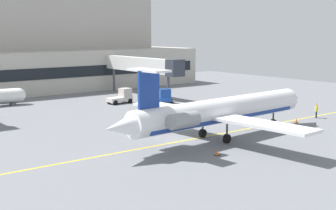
% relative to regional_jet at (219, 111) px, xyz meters
% --- Properties ---
extents(ground, '(120.00, 120.00, 0.11)m').
position_rel_regional_jet_xyz_m(ground, '(-2.91, 1.89, -2.98)').
color(ground, slate).
extents(terminal_building, '(79.38, 16.18, 17.48)m').
position_rel_regional_jet_xyz_m(terminal_building, '(-2.21, 50.43, 3.74)').
color(terminal_building, '#B7B2A8').
rests_on(terminal_building, ground).
extents(jet_bridge_east, '(2.40, 20.45, 6.71)m').
position_rel_regional_jet_xyz_m(jet_bridge_east, '(12.41, 30.92, 2.39)').
color(jet_bridge_east, silver).
rests_on(jet_bridge_east, ground).
extents(regional_jet, '(28.58, 22.82, 7.71)m').
position_rel_regional_jet_xyz_m(regional_jet, '(0.00, 0.00, 0.00)').
color(regional_jet, white).
rests_on(regional_jet, ground).
extents(baggage_tug, '(4.09, 2.23, 2.27)m').
position_rel_regional_jet_xyz_m(baggage_tug, '(5.47, 26.91, -1.91)').
color(baggage_tug, silver).
rests_on(baggage_tug, ground).
extents(pushback_tractor, '(3.18, 3.47, 2.27)m').
position_rel_regional_jet_xyz_m(pushback_tractor, '(10.69, 22.79, -1.92)').
color(pushback_tractor, '#1E4CB2').
rests_on(pushback_tractor, ground).
extents(fuel_tank, '(7.06, 2.68, 2.51)m').
position_rel_regional_jet_xyz_m(fuel_tank, '(-9.94, 35.84, -1.52)').
color(fuel_tank, white).
rests_on(fuel_tank, ground).
extents(marshaller, '(0.76, 0.50, 1.88)m').
position_rel_regional_jet_xyz_m(marshaller, '(18.23, 0.92, -1.98)').
color(marshaller, '#191E33').
rests_on(marshaller, ground).
extents(safety_cone_alpha, '(0.47, 0.47, 0.55)m').
position_rel_regional_jet_xyz_m(safety_cone_alpha, '(-4.60, -4.51, -2.68)').
color(safety_cone_alpha, orange).
rests_on(safety_cone_alpha, ground).
extents(safety_cone_bravo, '(0.47, 0.47, 0.55)m').
position_rel_regional_jet_xyz_m(safety_cone_bravo, '(13.49, 0.46, -2.68)').
color(safety_cone_bravo, orange).
rests_on(safety_cone_bravo, ground).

